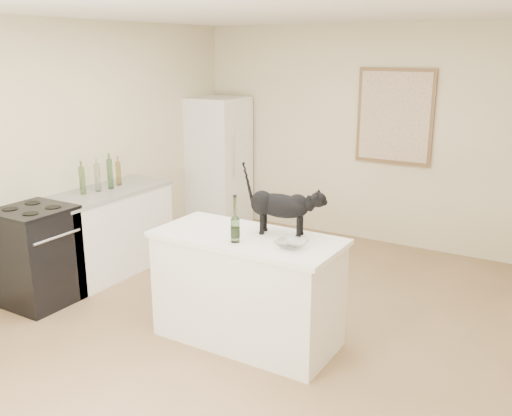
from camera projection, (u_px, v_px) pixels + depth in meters
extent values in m
plane|color=#9D7853|center=(250.00, 326.00, 4.89)|extent=(5.50, 5.50, 0.00)
plane|color=white|center=(249.00, 8.00, 4.18)|extent=(5.50, 5.50, 0.00)
plane|color=beige|center=(370.00, 136.00, 6.80)|extent=(4.50, 0.00, 4.50)
plane|color=beige|center=(58.00, 154.00, 5.65)|extent=(0.00, 5.50, 5.50)
cube|color=white|center=(247.00, 291.00, 4.56)|extent=(1.44, 0.67, 0.86)
cube|color=white|center=(247.00, 238.00, 4.43)|extent=(1.50, 0.70, 0.04)
cube|color=white|center=(108.00, 233.00, 5.99)|extent=(0.60, 1.40, 0.86)
cube|color=gray|center=(105.00, 192.00, 5.86)|extent=(0.62, 1.44, 0.04)
cube|color=black|center=(37.00, 257.00, 5.24)|extent=(0.60, 0.60, 0.90)
cube|color=white|center=(218.00, 162.00, 7.56)|extent=(0.68, 0.68, 1.70)
cube|color=brown|center=(395.00, 117.00, 6.56)|extent=(0.90, 0.03, 1.10)
cube|color=beige|center=(394.00, 117.00, 6.54)|extent=(0.82, 0.00, 1.02)
cylinder|color=#336127|center=(235.00, 222.00, 4.24)|extent=(0.09, 0.09, 0.32)
imported|color=silver|center=(291.00, 244.00, 4.15)|extent=(0.24, 0.24, 0.06)
cube|color=silver|center=(245.00, 137.00, 7.40)|extent=(0.05, 0.14, 0.19)
cylinder|color=gray|center=(97.00, 178.00, 5.77)|extent=(0.06, 0.06, 0.28)
cylinder|color=brown|center=(118.00, 173.00, 6.03)|extent=(0.06, 0.06, 0.25)
cylinder|color=#2C581E|center=(82.00, 181.00, 5.64)|extent=(0.06, 0.06, 0.28)
cylinder|color=#1B5222|center=(110.00, 174.00, 5.87)|extent=(0.06, 0.06, 0.31)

